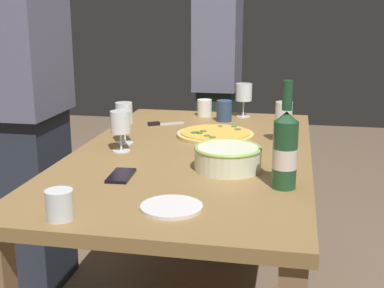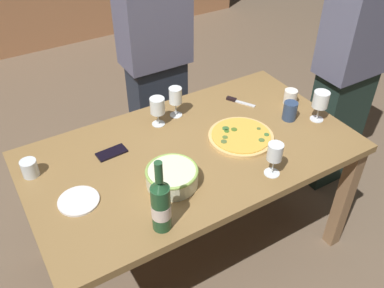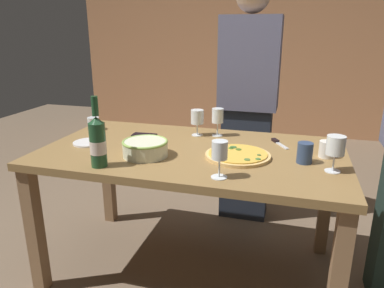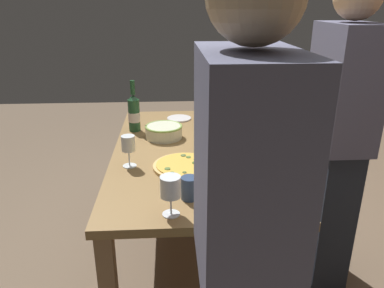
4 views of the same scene
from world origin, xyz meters
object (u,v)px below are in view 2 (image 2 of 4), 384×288
(pizza, at_px, (241,136))
(person_host, at_px, (350,67))
(dining_table, at_px, (192,163))
(wine_glass_by_bottle, at_px, (175,96))
(wine_glass_near_pizza, at_px, (275,154))
(cup_amber, at_px, (30,168))
(side_plate, at_px, (79,201))
(pizza_knife, at_px, (237,101))
(cup_ceramic, at_px, (290,97))
(cup_spare, at_px, (290,111))
(wine_bottle, at_px, (161,205))
(cell_phone, at_px, (112,153))
(serving_bowl, at_px, (172,176))
(person_guest_left, at_px, (155,58))
(wine_glass_far_right, at_px, (321,101))
(wine_glass_far_left, at_px, (157,107))

(pizza, height_order, person_host, person_host)
(dining_table, relative_size, wine_glass_by_bottle, 9.48)
(wine_glass_near_pizza, height_order, cup_amber, wine_glass_near_pizza)
(side_plate, height_order, pizza_knife, pizza_knife)
(wine_glass_by_bottle, xyz_separation_m, cup_ceramic, (0.61, -0.23, -0.08))
(side_plate, distance_m, pizza_knife, 1.07)
(cup_spare, bearing_deg, pizza, -179.05)
(dining_table, height_order, cup_spare, cup_spare)
(dining_table, bearing_deg, wine_bottle, -134.59)
(wine_glass_by_bottle, distance_m, pizza_knife, 0.39)
(cell_phone, bearing_deg, wine_glass_by_bottle, -77.18)
(serving_bowl, xyz_separation_m, pizza_knife, (0.64, 0.40, -0.04))
(cell_phone, relative_size, person_guest_left, 0.09)
(dining_table, height_order, wine_glass_far_right, wine_glass_far_right)
(cup_ceramic, xyz_separation_m, cell_phone, (-1.03, 0.10, -0.04))
(side_plate, bearing_deg, pizza, 0.37)
(dining_table, xyz_separation_m, cell_phone, (-0.35, 0.17, 0.10))
(wine_glass_far_right, bearing_deg, pizza_knife, 125.92)
(cup_amber, xyz_separation_m, person_guest_left, (0.91, 0.54, 0.07))
(cup_spare, bearing_deg, dining_table, 175.40)
(wine_glass_by_bottle, bearing_deg, cup_amber, -174.27)
(serving_bowl, distance_m, wine_glass_far_right, 0.91)
(wine_bottle, bearing_deg, serving_bowl, 51.85)
(side_plate, bearing_deg, cup_amber, 115.13)
(cell_phone, bearing_deg, pizza, -113.62)
(side_plate, bearing_deg, wine_bottle, -51.47)
(wine_glass_far_right, bearing_deg, person_guest_left, 119.75)
(cup_spare, height_order, person_guest_left, person_guest_left)
(wine_glass_far_left, bearing_deg, cup_amber, -175.31)
(cup_amber, height_order, person_host, person_host)
(wine_glass_far_right, xyz_separation_m, cell_phone, (-1.05, 0.30, -0.11))
(side_plate, relative_size, cell_phone, 1.21)
(cup_ceramic, bearing_deg, wine_glass_far_left, 164.51)
(wine_glass_by_bottle, bearing_deg, pizza_knife, -9.23)
(wine_glass_far_left, distance_m, side_plate, 0.65)
(wine_glass_by_bottle, bearing_deg, dining_table, -104.39)
(serving_bowl, xyz_separation_m, person_guest_left, (0.39, 0.92, 0.07))
(wine_glass_far_left, height_order, wine_glass_far_right, wine_glass_far_right)
(dining_table, height_order, wine_glass_by_bottle, wine_glass_by_bottle)
(dining_table, xyz_separation_m, pizza, (0.26, -0.05, 0.10))
(cup_amber, bearing_deg, wine_glass_far_left, 4.69)
(wine_glass_far_left, bearing_deg, cup_spare, -26.99)
(person_guest_left, bearing_deg, wine_glass_far_left, -11.62)
(person_guest_left, bearing_deg, cup_ceramic, 49.62)
(pizza, distance_m, wine_glass_near_pizza, 0.31)
(dining_table, distance_m, wine_glass_far_left, 0.34)
(wine_glass_by_bottle, distance_m, side_plate, 0.76)
(cup_spare, height_order, person_host, person_host)
(wine_bottle, bearing_deg, wine_glass_far_right, 12.29)
(cup_ceramic, distance_m, cup_spare, 0.16)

